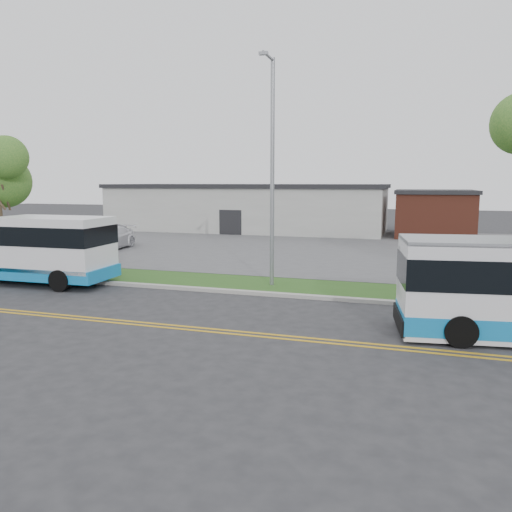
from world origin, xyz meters
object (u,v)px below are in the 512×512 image
(streetlight_near, at_px, (272,166))
(shuttle_bus, at_px, (40,248))
(pedestrian, at_px, (65,256))
(parked_car_b, at_px, (108,238))
(parked_car_a, at_px, (102,236))

(streetlight_near, distance_m, shuttle_bus, 11.02)
(pedestrian, height_order, parked_car_b, pedestrian)
(pedestrian, xyz_separation_m, parked_car_b, (-2.81, 7.92, -0.04))
(parked_car_b, bearing_deg, shuttle_bus, -78.12)
(shuttle_bus, bearing_deg, streetlight_near, 11.34)
(shuttle_bus, xyz_separation_m, pedestrian, (-0.52, 2.29, -0.73))
(parked_car_a, bearing_deg, pedestrian, -64.98)
(shuttle_bus, height_order, parked_car_a, shuttle_bus)
(streetlight_near, relative_size, pedestrian, 6.01)
(shuttle_bus, relative_size, parked_car_b, 1.55)
(parked_car_b, bearing_deg, parked_car_a, 134.26)
(pedestrian, relative_size, parked_car_b, 0.31)
(shuttle_bus, distance_m, parked_car_b, 10.76)
(streetlight_near, distance_m, pedestrian, 11.51)
(parked_car_a, height_order, parked_car_b, parked_car_a)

